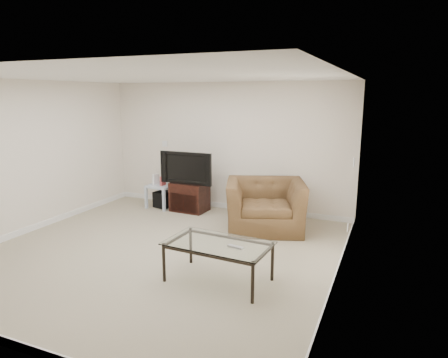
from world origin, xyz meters
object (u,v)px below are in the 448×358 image
at_px(tv_stand, 190,197).
at_px(subwoofer, 163,199).
at_px(coffee_table, 218,262).
at_px(television, 188,167).
at_px(recliner, 265,197).
at_px(side_table, 162,196).

distance_m(tv_stand, subwoofer, 0.63).
bearing_deg(coffee_table, tv_stand, 124.34).
xyz_separation_m(tv_stand, television, (-0.00, -0.03, 0.60)).
distance_m(television, recliner, 1.79).
xyz_separation_m(side_table, subwoofer, (0.03, 0.02, -0.07)).
bearing_deg(side_table, television, -2.53).
height_order(side_table, recliner, recliner).
bearing_deg(subwoofer, television, -4.24).
relative_size(television, subwoofer, 3.20).
bearing_deg(recliner, coffee_table, -108.48).
height_order(television, subwoofer, television).
bearing_deg(side_table, tv_stand, 0.00).
distance_m(tv_stand, side_table, 0.65).
height_order(television, coffee_table, television).
relative_size(subwoofer, recliner, 0.24).
relative_size(side_table, recliner, 0.38).
relative_size(tv_stand, side_table, 1.40).
bearing_deg(side_table, recliner, -11.45).
bearing_deg(recliner, subwoofer, 148.01).
bearing_deg(subwoofer, tv_stand, -1.59).
bearing_deg(side_table, subwoofer, 28.93).
xyz_separation_m(television, coffee_table, (1.76, -2.54, -0.64)).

